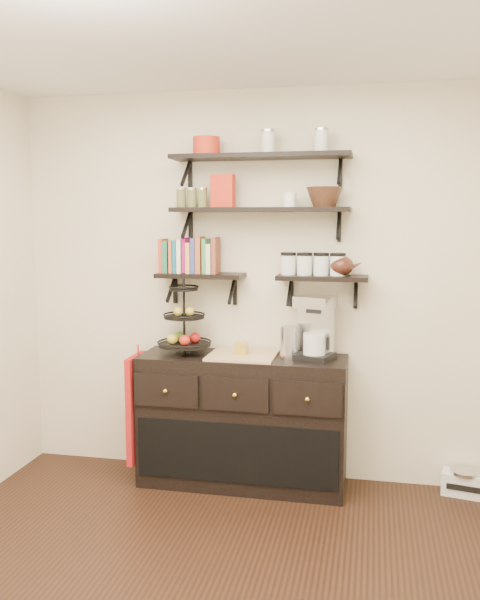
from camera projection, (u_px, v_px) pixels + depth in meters
name	position (u px, v px, depth m)	size (l,w,h in m)	color
ceiling	(191.00, 2.00, 2.57)	(3.50, 3.50, 0.02)	white
back_wall	(263.00, 287.00, 4.44)	(3.50, 0.02, 2.70)	white
shelf_top	(261.00, 157.00, 4.20)	(1.20, 0.27, 0.23)	black
shelf_mid	(260.00, 210.00, 4.25)	(1.20, 0.27, 0.23)	black
shelf_low_left	(201.00, 276.00, 4.40)	(0.60, 0.25, 0.23)	black
shelf_low_right	(322.00, 279.00, 4.23)	(0.60, 0.25, 0.23)	black
cookbooks	(193.00, 256.00, 4.39)	(0.43, 0.15, 0.26)	#C23D20
glass_canisters	(313.00, 265.00, 4.23)	(0.43, 0.10, 0.13)	silver
sideboard	(243.00, 420.00, 4.35)	(1.40, 0.50, 0.92)	black
fruit_stand	(185.00, 327.00, 4.35)	(0.36, 0.36, 0.53)	black
candle	(241.00, 348.00, 4.29)	(0.08, 0.08, 0.08)	#A57E26
coffee_maker	(315.00, 329.00, 4.19)	(0.29, 0.29, 0.42)	black
thermal_carafe	(289.00, 343.00, 4.19)	(0.11, 0.11, 0.22)	silver
apron	(137.00, 407.00, 4.39)	(0.04, 0.32, 0.74)	#A01111
radio	(465.00, 483.00, 4.21)	(0.31, 0.23, 0.17)	silver
recipe_box	(223.00, 191.00, 4.28)	(0.16, 0.06, 0.22)	red
walnut_bowl	(324.00, 197.00, 4.14)	(0.24, 0.24, 0.13)	black
ramekins	(290.00, 200.00, 4.19)	(0.09, 0.09, 0.10)	white
teapot	(342.00, 264.00, 4.19)	(0.20, 0.15, 0.15)	#391911
red_pot	(206.00, 146.00, 4.26)	(0.18, 0.18, 0.12)	red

